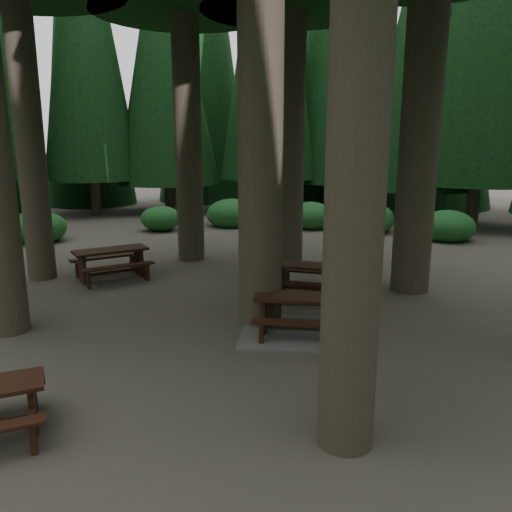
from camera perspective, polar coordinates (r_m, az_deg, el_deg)
The scene contains 5 objects.
ground at distance 10.36m, azimuth -3.80°, elevation -6.97°, with size 80.00×80.00×0.00m, color #514941.
picnic_table_a at distance 9.43m, azimuth 5.20°, elevation -7.42°, with size 2.84×2.71×0.75m.
picnic_table_b at distance 13.56m, azimuth -16.23°, elevation -0.35°, with size 2.08×2.27×0.80m.
picnic_table_c at distance 11.77m, azimuth 6.17°, elevation -3.33°, with size 2.64×2.41×0.74m.
shrub_ring at distance 10.40m, azimuth 1.83°, elevation -4.56°, with size 23.86×24.64×1.49m.
Camera 1 is at (6.31, -7.44, 3.51)m, focal length 35.00 mm.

